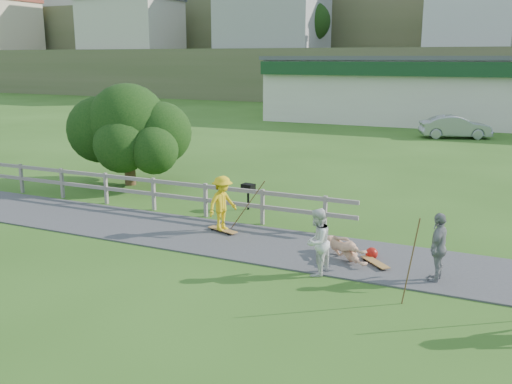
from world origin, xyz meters
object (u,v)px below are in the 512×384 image
tree (128,139)px  bbq (248,197)px  skater_rider (222,207)px  car_silver (455,127)px  spectator_b (438,248)px  spectator_a (317,242)px  skater_fallen (345,249)px

tree → bbq: tree is taller
skater_rider → car_silver: bearing=8.0°
spectator_b → bbq: (-6.65, 3.89, -0.37)m
spectator_a → car_silver: 25.91m
skater_fallen → car_silver: size_ratio=0.38×
skater_fallen → spectator_a: size_ratio=1.03×
skater_fallen → spectator_b: size_ratio=1.02×
skater_rider → spectator_b: bearing=-83.7°
skater_rider → spectator_a: size_ratio=1.00×
car_silver → tree: tree is taller
tree → bbq: bearing=-13.9°
spectator_a → spectator_b: size_ratio=0.99×
spectator_b → tree: size_ratio=0.32×
car_silver → bbq: bearing=149.1°
skater_rider → tree: tree is taller
car_silver → bbq: size_ratio=4.89×
skater_rider → spectator_b: (6.18, -1.18, 0.01)m
bbq → tree: bearing=174.5°
spectator_b → bbq: bearing=-115.0°
skater_rider → bbq: (-0.48, 2.71, -0.36)m
car_silver → tree: (-10.31, -19.77, 1.13)m
skater_rider → spectator_b: spectator_b is taller
spectator_a → skater_rider: bearing=-110.6°
skater_fallen → car_silver: car_silver is taller
spectator_b → car_silver: 25.25m
car_silver → bbq: (-4.33, -21.25, -0.27)m
skater_rider → tree: 7.77m
spectator_a → car_silver: (0.31, 25.90, -0.09)m
skater_rider → spectator_a: spectator_a is taller
bbq → spectator_a: bearing=-40.8°
skater_fallen → spectator_b: 2.41m
skater_rider → car_silver: size_ratio=0.37×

